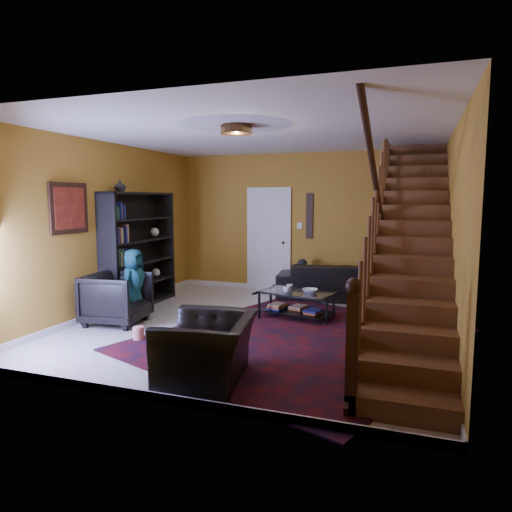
{
  "coord_description": "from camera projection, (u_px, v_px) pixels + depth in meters",
  "views": [
    {
      "loc": [
        2.18,
        -6.23,
        1.87
      ],
      "look_at": [
        -0.16,
        0.4,
        1.0
      ],
      "focal_mm": 32.0,
      "sensor_mm": 36.0,
      "label": 1
    }
  ],
  "objects": [
    {
      "name": "coffee_table",
      "position": [
        297.0,
        303.0,
        7.22
      ],
      "size": [
        1.25,
        0.91,
        0.43
      ],
      "rotation": [
        0.0,
        0.0,
        -0.25
      ],
      "color": "black",
      "rests_on": "floor"
    },
    {
      "name": "cup_a",
      "position": [
        287.0,
        289.0,
        7.14
      ],
      "size": [
        0.12,
        0.12,
        0.09
      ],
      "primitive_type": "imported",
      "rotation": [
        0.0,
        0.0,
        -0.03
      ],
      "color": "#999999",
      "rests_on": "coffee_table"
    },
    {
      "name": "staircase",
      "position": [
        412.0,
        236.0,
        5.91
      ],
      "size": [
        0.95,
        5.02,
        3.18
      ],
      "color": "brown",
      "rests_on": "floor"
    },
    {
      "name": "rug",
      "position": [
        300.0,
        339.0,
        6.11
      ],
      "size": [
        4.66,
        4.96,
        0.02
      ],
      "primitive_type": "cube",
      "rotation": [
        0.0,
        0.0,
        -0.35
      ],
      "color": "#4B0D10",
      "rests_on": "floor"
    },
    {
      "name": "wall_hanging",
      "position": [
        310.0,
        216.0,
        9.1
      ],
      "size": [
        0.14,
        0.03,
        0.9
      ],
      "primitive_type": "cube",
      "color": "black",
      "rests_on": "room"
    },
    {
      "name": "bookshelf",
      "position": [
        140.0,
        252.0,
        8.02
      ],
      "size": [
        0.35,
        1.8,
        2.0
      ],
      "color": "black",
      "rests_on": "floor"
    },
    {
      "name": "armchair_left",
      "position": [
        117.0,
        298.0,
        6.88
      ],
      "size": [
        0.95,
        0.93,
        0.78
      ],
      "primitive_type": "imported",
      "rotation": [
        0.0,
        0.0,
        1.69
      ],
      "color": "black",
      "rests_on": "floor"
    },
    {
      "name": "cup_b",
      "position": [
        290.0,
        288.0,
        7.27
      ],
      "size": [
        0.14,
        0.14,
        0.1
      ],
      "primitive_type": "imported",
      "rotation": [
        0.0,
        0.0,
        -0.4
      ],
      "color": "#999999",
      "rests_on": "coffee_table"
    },
    {
      "name": "person_child",
      "position": [
        134.0,
        284.0,
        7.11
      ],
      "size": [
        0.39,
        0.57,
        1.12
      ],
      "primitive_type": "imported",
      "rotation": [
        0.0,
        0.0,
        1.64
      ],
      "color": "#174D5A",
      "rests_on": "armchair_left"
    },
    {
      "name": "person_adult_a",
      "position": [
        302.0,
        288.0,
        8.93
      ],
      "size": [
        0.46,
        0.33,
        1.19
      ],
      "primitive_type": "imported",
      "rotation": [
        0.0,
        0.0,
        3.04
      ],
      "color": "black",
      "rests_on": "sofa"
    },
    {
      "name": "sofa",
      "position": [
        340.0,
        281.0,
        8.61
      ],
      "size": [
        2.42,
        1.2,
        0.68
      ],
      "primitive_type": "imported",
      "rotation": [
        0.0,
        0.0,
        3.27
      ],
      "color": "black",
      "rests_on": "floor"
    },
    {
      "name": "popcorn_bucket",
      "position": [
        138.0,
        333.0,
        6.08
      ],
      "size": [
        0.17,
        0.17,
        0.17
      ],
      "primitive_type": "cylinder",
      "rotation": [
        0.0,
        0.0,
        0.21
      ],
      "color": "red",
      "rests_on": "rug"
    },
    {
      "name": "framed_picture",
      "position": [
        69.0,
        208.0,
        6.58
      ],
      "size": [
        0.04,
        0.74,
        0.74
      ],
      "primitive_type": "cube",
      "color": "maroon",
      "rests_on": "room"
    },
    {
      "name": "vase",
      "position": [
        120.0,
        186.0,
        7.41
      ],
      "size": [
        0.18,
        0.18,
        0.19
      ],
      "primitive_type": "imported",
      "color": "#999999",
      "rests_on": "bookshelf"
    },
    {
      "name": "door",
      "position": [
        269.0,
        241.0,
        9.44
      ],
      "size": [
        0.82,
        0.05,
        2.05
      ],
      "primitive_type": "cube",
      "color": "silver",
      "rests_on": "floor"
    },
    {
      "name": "ceiling_fixture",
      "position": [
        236.0,
        130.0,
        5.7
      ],
      "size": [
        0.4,
        0.4,
        0.1
      ],
      "primitive_type": "cylinder",
      "color": "#3F2814",
      "rests_on": "room"
    },
    {
      "name": "floor",
      "position": [
        257.0,
        326.0,
        6.78
      ],
      "size": [
        5.5,
        5.5,
        0.0
      ],
      "primitive_type": "plane",
      "color": "beige",
      "rests_on": "ground"
    },
    {
      "name": "room",
      "position": [
        213.0,
        298.0,
        8.46
      ],
      "size": [
        5.5,
        5.5,
        5.5
      ],
      "color": "#B67828",
      "rests_on": "ground"
    },
    {
      "name": "person_adult_b",
      "position": [
        375.0,
        292.0,
        8.47
      ],
      "size": [
        0.65,
        0.54,
        1.23
      ],
      "primitive_type": "imported",
      "rotation": [
        0.0,
        0.0,
        3.01
      ],
      "color": "black",
      "rests_on": "sofa"
    },
    {
      "name": "bowl",
      "position": [
        310.0,
        291.0,
        7.12
      ],
      "size": [
        0.27,
        0.27,
        0.06
      ],
      "primitive_type": "imported",
      "rotation": [
        0.0,
        0.0,
        0.14
      ],
      "color": "#999999",
      "rests_on": "coffee_table"
    },
    {
      "name": "armchair_right",
      "position": [
        207.0,
        349.0,
        4.7
      ],
      "size": [
        1.07,
        1.18,
        0.68
      ],
      "primitive_type": "imported",
      "rotation": [
        0.0,
        0.0,
        -1.4
      ],
      "color": "black",
      "rests_on": "floor"
    }
  ]
}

